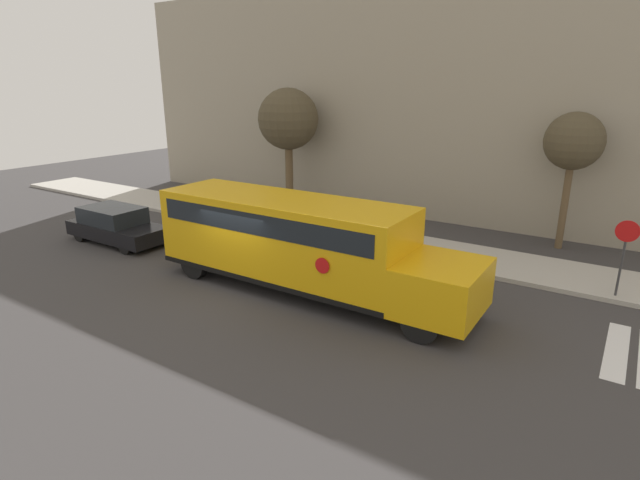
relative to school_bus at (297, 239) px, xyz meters
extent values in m
plane|color=#3A3838|center=(-1.49, -0.87, -1.65)|extent=(60.00, 60.00, 0.00)
cube|color=#B2ADA3|center=(-1.49, 5.63, -1.58)|extent=(44.00, 3.00, 0.15)
cube|color=#9E937F|center=(-1.49, 12.13, 3.74)|extent=(32.00, 4.00, 10.78)
cube|color=white|center=(8.77, 1.13, -1.65)|extent=(0.50, 3.20, 0.01)
cube|color=#EAA80F|center=(-0.50, 0.00, 0.01)|extent=(8.25, 2.50, 2.42)
cube|color=#EAA80F|center=(4.66, 0.00, -0.53)|extent=(2.08, 2.50, 1.34)
cube|color=black|center=(-0.50, 0.00, -1.12)|extent=(8.25, 2.54, 0.16)
cube|color=black|center=(-0.50, 0.00, 0.67)|extent=(7.59, 2.53, 0.64)
cylinder|color=red|center=(1.76, -1.29, -0.11)|extent=(0.44, 0.02, 0.44)
cylinder|color=black|center=(4.56, 1.08, -1.15)|extent=(1.00, 0.30, 1.00)
cylinder|color=black|center=(4.56, -1.08, -1.15)|extent=(1.00, 0.30, 1.00)
cylinder|color=black|center=(-3.43, 1.08, -1.15)|extent=(1.00, 0.30, 1.00)
cylinder|color=black|center=(-3.43, -1.08, -1.15)|extent=(1.00, 0.30, 1.00)
cube|color=black|center=(-8.90, -0.01, -1.14)|extent=(4.45, 1.81, 0.58)
cube|color=#1E2328|center=(-9.17, -0.01, -0.53)|extent=(2.49, 1.66, 0.64)
cylinder|color=black|center=(-7.43, 0.77, -1.33)|extent=(0.64, 0.22, 0.64)
cylinder|color=black|center=(-7.43, -0.80, -1.33)|extent=(0.64, 0.22, 0.64)
cylinder|color=black|center=(-10.37, 0.77, -1.33)|extent=(0.64, 0.22, 0.64)
cylinder|color=black|center=(-10.37, -0.80, -1.33)|extent=(0.64, 0.22, 0.64)
cylinder|color=#38383A|center=(8.51, 4.50, -0.55)|extent=(0.07, 0.07, 2.20)
cylinder|color=red|center=(8.51, 4.46, 0.51)|extent=(0.64, 0.03, 0.64)
cylinder|color=brown|center=(-6.52, 8.50, 0.16)|extent=(0.39, 0.39, 3.62)
sphere|color=#4C422D|center=(-6.52, 8.50, 2.87)|extent=(3.00, 3.00, 3.00)
cylinder|color=brown|center=(6.29, 8.97, 0.11)|extent=(0.27, 0.27, 3.53)
sphere|color=#4C422D|center=(6.29, 8.97, 2.52)|extent=(2.14, 2.14, 2.14)
camera|label=1|loc=(8.54, -11.87, 4.60)|focal=28.00mm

